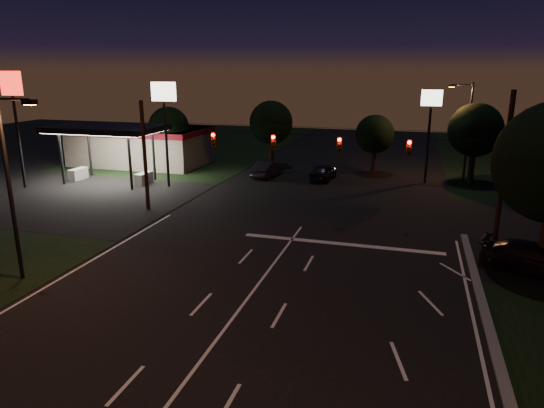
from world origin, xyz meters
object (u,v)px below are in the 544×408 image
at_px(car_oncoming_a, 323,172).
at_px(car_cross, 535,259).
at_px(car_oncoming_b, 268,169).
at_px(utility_pole_right, 495,239).

bearing_deg(car_oncoming_a, car_cross, 132.83).
relative_size(car_oncoming_a, car_oncoming_b, 0.95).
bearing_deg(utility_pole_right, car_oncoming_b, 144.34).
distance_m(car_oncoming_a, car_cross, 23.59).
height_order(car_oncoming_b, car_cross, car_oncoming_b).
xyz_separation_m(car_oncoming_a, car_cross, (14.42, -18.67, 0.00)).
xyz_separation_m(utility_pole_right, car_oncoming_b, (-18.71, 13.42, 0.77)).
bearing_deg(utility_pole_right, car_cross, -77.11).
relative_size(car_oncoming_a, car_cross, 0.85).
bearing_deg(car_oncoming_a, utility_pole_right, 139.31).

